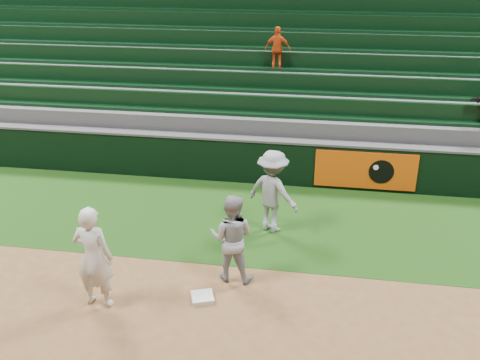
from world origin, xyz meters
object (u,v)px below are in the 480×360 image
Objects in this scene: first_base at (202,297)px; base_coach at (273,192)px; baserunner at (232,238)px; first_baseman at (94,257)px.

base_coach is (0.97, 2.82, 0.92)m from first_base.
base_coach is (0.55, 2.03, 0.08)m from baserunner.
base_coach reaches higher than baserunner.
first_baseman reaches higher than first_base.
baserunner is at bearing 102.13° from base_coach.
first_base is 3.12m from base_coach.
first_base is at bearing 66.49° from baserunner.
first_base is at bearing -164.01° from first_baseman.
first_baseman is 1.10× the size of baserunner.
first_baseman reaches higher than baserunner.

